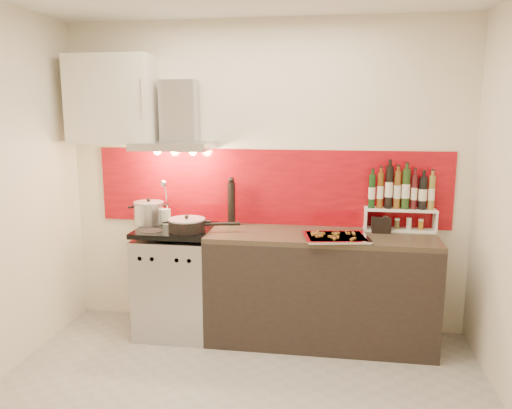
% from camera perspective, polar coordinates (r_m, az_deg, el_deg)
% --- Properties ---
extents(back_wall, '(3.40, 0.02, 2.60)m').
position_cam_1_polar(back_wall, '(4.25, 0.93, 3.10)').
color(back_wall, silver).
rests_on(back_wall, ground).
extents(backsplash, '(3.00, 0.02, 0.64)m').
position_cam_1_polar(backsplash, '(4.24, 1.57, 1.99)').
color(backsplash, maroon).
rests_on(backsplash, back_wall).
extents(range_stove, '(0.60, 0.60, 0.91)m').
position_cam_1_polar(range_stove, '(4.31, -9.04, -8.68)').
color(range_stove, '#B7B7BA').
rests_on(range_stove, ground).
extents(counter, '(1.80, 0.60, 0.90)m').
position_cam_1_polar(counter, '(4.12, 7.31, -9.43)').
color(counter, black).
rests_on(counter, ground).
extents(range_hood, '(0.62, 0.50, 0.61)m').
position_cam_1_polar(range_hood, '(4.21, -8.96, 8.95)').
color(range_hood, '#B7B7BA').
rests_on(range_hood, back_wall).
extents(upper_cabinet, '(0.70, 0.35, 0.72)m').
position_cam_1_polar(upper_cabinet, '(4.40, -16.08, 11.44)').
color(upper_cabinet, beige).
rests_on(upper_cabinet, back_wall).
extents(stock_pot, '(0.26, 0.26, 0.22)m').
position_cam_1_polar(stock_pot, '(4.36, -12.13, -0.90)').
color(stock_pot, '#B7B7BA').
rests_on(stock_pot, range_stove).
extents(saute_pan, '(0.57, 0.30, 0.14)m').
position_cam_1_polar(saute_pan, '(4.02, -7.82, -2.33)').
color(saute_pan, black).
rests_on(saute_pan, range_stove).
extents(utensil_jar, '(0.08, 0.12, 0.40)m').
position_cam_1_polar(utensil_jar, '(4.29, -10.30, -0.81)').
color(utensil_jar, silver).
rests_on(utensil_jar, range_stove).
extents(pepper_mill, '(0.06, 0.06, 0.41)m').
position_cam_1_polar(pepper_mill, '(4.23, -2.83, 0.30)').
color(pepper_mill, black).
rests_on(pepper_mill, counter).
extents(step_shelf, '(0.57, 0.15, 0.53)m').
position_cam_1_polar(step_shelf, '(4.17, 16.20, 0.38)').
color(step_shelf, white).
rests_on(step_shelf, counter).
extents(caddy_box, '(0.15, 0.07, 0.13)m').
position_cam_1_polar(caddy_box, '(4.10, 14.11, -2.34)').
color(caddy_box, black).
rests_on(caddy_box, counter).
extents(baking_tray, '(0.54, 0.45, 0.03)m').
position_cam_1_polar(baking_tray, '(3.84, 9.10, -3.69)').
color(baking_tray, silver).
rests_on(baking_tray, counter).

